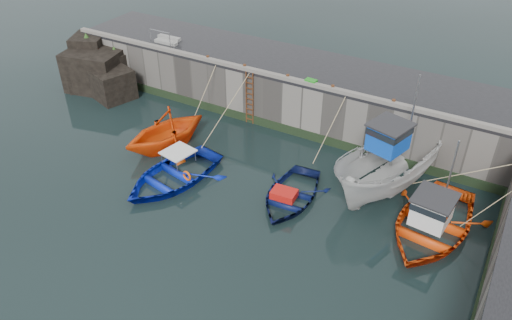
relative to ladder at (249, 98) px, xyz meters
The scene contains 23 objects.
ground 10.24m from the ladder, 78.60° to the right, with size 120.00×120.00×0.00m, color black.
quay_back 3.27m from the ladder, 52.28° to the left, with size 30.00×5.00×3.00m, color slate.
road_back 3.59m from the ladder, 52.28° to the left, with size 30.00×5.00×0.16m, color black.
kerb_back 2.62m from the ladder, ahead, with size 30.00×0.30×0.20m, color slate.
algae_back 2.41m from the ladder, ahead, with size 30.00×0.08×0.50m, color black.
algae_right 15.86m from the ladder, 27.97° to the right, with size 0.08×15.00×0.50m, color black.
rock_outcrop 10.95m from the ladder, behind, with size 5.85×4.24×3.41m.
ladder is the anchor object (origin of this frame).
boat_near_white 5.38m from the ladder, 120.36° to the right, with size 4.21×4.87×2.57m, color #FF520D.
boat_near_white_rope 3.18m from the ladder, 160.40° to the right, with size 0.04×3.29×3.10m, color tan, non-canonical shape.
boat_near_blue 6.96m from the ladder, 93.36° to the right, with size 3.94×5.51×1.14m, color #0B23B3.
boat_near_blue_rope 2.66m from the ladder, 100.76° to the right, with size 0.04×5.07×3.10m, color tan, non-canonical shape.
boat_near_navy 7.55m from the ladder, 44.57° to the right, with size 3.30×4.62×0.96m, color #0A1340.
boat_near_navy_rope 5.64m from the ladder, 13.86° to the right, with size 0.04×3.80×3.10m, color tan, non-canonical shape.
boat_far_white 9.19m from the ladder, 13.93° to the right, with size 4.79×8.02×5.91m.
boat_far_orange 12.28m from the ladder, 19.82° to the right, with size 5.05×6.64×4.29m.
fish_crate 3.95m from the ladder, ahead, with size 0.61×0.37×0.28m, color #1B8F1A.
railing 7.10m from the ladder, 168.83° to the left, with size 1.60×1.05×1.00m.
bollard_a 3.47m from the ladder, behind, with size 0.18×0.18×0.28m, color #3F1E0F.
bollard_b 1.81m from the ladder, 146.14° to the left, with size 0.18×0.18×0.28m, color #3F1E0F.
bollard_c 2.81m from the ladder, ahead, with size 0.18×0.18×0.28m, color #3F1E0F.
bollard_d 5.11m from the ladder, ahead, with size 0.18×0.18×0.28m, color #3F1E0F.
bollard_e 8.19m from the ladder, ahead, with size 0.18×0.18×0.28m, color #3F1E0F.
Camera 1 is at (11.04, -11.93, 14.64)m, focal length 35.00 mm.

